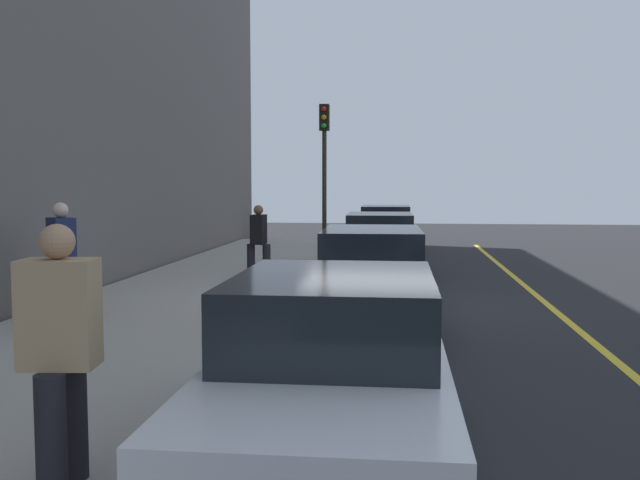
% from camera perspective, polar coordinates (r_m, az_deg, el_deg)
% --- Properties ---
extents(ground_plane, '(56.00, 56.00, 0.00)m').
position_cam_1_polar(ground_plane, '(12.59, 4.40, -5.76)').
color(ground_plane, black).
extents(sidewalk, '(28.00, 4.60, 0.15)m').
position_cam_1_polar(sidewalk, '(13.12, -10.22, -5.07)').
color(sidewalk, '#A39E93').
rests_on(sidewalk, ground).
extents(lane_stripe_centre, '(28.00, 0.14, 0.01)m').
position_cam_1_polar(lane_stripe_centre, '(12.87, 18.86, -5.75)').
color(lane_stripe_centre, gold).
rests_on(lane_stripe_centre, ground).
extents(parked_car_red, '(4.56, 1.94, 1.51)m').
position_cam_1_polar(parked_car_red, '(23.97, 5.34, 0.97)').
color(parked_car_red, black).
rests_on(parked_car_red, ground).
extents(parked_car_black, '(4.67, 2.00, 1.51)m').
position_cam_1_polar(parked_car_black, '(17.63, 4.85, -0.31)').
color(parked_car_black, black).
rests_on(parked_car_black, ground).
extents(parked_car_navy, '(4.81, 2.01, 1.51)m').
position_cam_1_polar(parked_car_navy, '(11.61, 4.20, -2.84)').
color(parked_car_navy, black).
rests_on(parked_car_navy, ground).
extents(parked_car_white, '(4.25, 1.92, 1.51)m').
position_cam_1_polar(parked_car_white, '(5.74, 1.01, -10.54)').
color(parked_car_white, black).
rests_on(parked_car_white, ground).
extents(pedestrian_navy_coat, '(0.57, 0.57, 1.82)m').
position_cam_1_polar(pedestrian_navy_coat, '(11.60, -20.18, -1.32)').
color(pedestrian_navy_coat, black).
rests_on(pedestrian_navy_coat, sidewalk).
extents(pedestrian_black_coat, '(0.46, 0.54, 1.64)m').
position_cam_1_polar(pedestrian_black_coat, '(15.67, -4.99, 0.04)').
color(pedestrian_black_coat, black).
rests_on(pedestrian_black_coat, sidewalk).
extents(pedestrian_tan_coat, '(0.60, 0.53, 1.84)m').
position_cam_1_polar(pedestrian_tan_coat, '(5.14, -20.30, -8.35)').
color(pedestrian_tan_coat, black).
rests_on(pedestrian_tan_coat, sidewalk).
extents(traffic_light_pole, '(0.35, 0.26, 4.24)m').
position_cam_1_polar(traffic_light_pole, '(19.12, 0.35, 6.87)').
color(traffic_light_pole, '#2D2D19').
rests_on(traffic_light_pole, sidewalk).
extents(rolling_suitcase, '(0.34, 0.22, 0.85)m').
position_cam_1_polar(rolling_suitcase, '(12.14, -19.02, -4.48)').
color(rolling_suitcase, '#471E19').
rests_on(rolling_suitcase, sidewalk).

